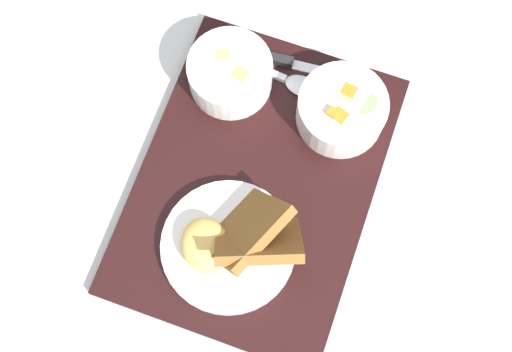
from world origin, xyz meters
name	(u,v)px	position (x,y,z in m)	size (l,w,h in m)	color
ground_plane	(256,186)	(0.00, 0.00, 0.00)	(4.00, 4.00, 0.00)	silver
serving_tray	(256,184)	(0.00, 0.00, 0.01)	(0.47, 0.37, 0.02)	black
bowl_salad	(342,109)	(-0.11, 0.10, 0.05)	(0.12, 0.12, 0.06)	white
bowl_soup	(230,73)	(-0.14, -0.06, 0.05)	(0.12, 0.12, 0.06)	white
plate_main	(232,243)	(0.09, -0.01, 0.04)	(0.18, 0.19, 0.09)	white
knife	(286,62)	(-0.18, 0.01, 0.02)	(0.02, 0.16, 0.01)	silver
spoon	(287,80)	(-0.15, 0.02, 0.02)	(0.05, 0.14, 0.01)	silver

